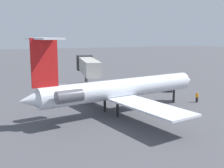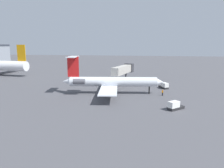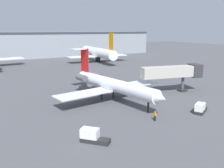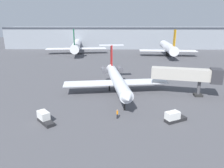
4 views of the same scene
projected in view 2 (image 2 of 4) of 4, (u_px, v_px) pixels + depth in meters
name	position (u px, v px, depth m)	size (l,w,h in m)	color
ground_plane	(108.00, 92.00, 61.84)	(400.00, 400.00, 0.10)	#4C4C51
regional_jet	(110.00, 81.00, 59.18)	(25.68, 28.62, 10.54)	silver
jet_bridge	(124.00, 70.00, 74.97)	(15.63, 6.35, 6.67)	#B7B2A8
ground_crew_marshaller	(162.00, 93.00, 57.33)	(0.28, 0.41, 1.69)	black
baggage_tug_lead	(175.00, 106.00, 44.97)	(3.74, 3.89, 1.90)	#262628
baggage_tug_trailing	(164.00, 86.00, 66.59)	(4.20, 3.06, 1.90)	#262628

